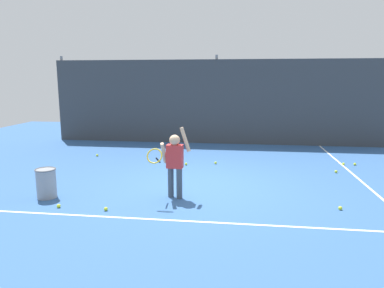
{
  "coord_description": "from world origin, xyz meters",
  "views": [
    {
      "loc": [
        0.79,
        -7.12,
        2.22
      ],
      "look_at": [
        -0.19,
        0.18,
        0.85
      ],
      "focal_mm": 33.01,
      "sensor_mm": 36.0,
      "label": 1
    }
  ],
  "objects_px": {
    "tennis_ball_5": "(186,164)",
    "tennis_ball_6": "(340,208)",
    "ball_hopper": "(46,183)",
    "tennis_ball_0": "(59,206)",
    "tennis_ball_4": "(106,209)",
    "tennis_ball_1": "(97,155)",
    "tennis_ball_8": "(343,164)",
    "tennis_ball_7": "(355,164)",
    "tennis_player": "(174,160)",
    "tennis_ball_3": "(216,163)",
    "tennis_ball_2": "(336,172)"
  },
  "relations": [
    {
      "from": "tennis_ball_5",
      "to": "tennis_ball_6",
      "type": "relative_size",
      "value": 1.0
    },
    {
      "from": "ball_hopper",
      "to": "tennis_ball_0",
      "type": "relative_size",
      "value": 8.52
    },
    {
      "from": "tennis_ball_0",
      "to": "tennis_ball_6",
      "type": "relative_size",
      "value": 1.0
    },
    {
      "from": "tennis_ball_4",
      "to": "tennis_ball_1",
      "type": "bearing_deg",
      "value": 114.27
    },
    {
      "from": "tennis_ball_1",
      "to": "tennis_ball_4",
      "type": "xyz_separation_m",
      "value": [
        1.83,
        -4.07,
        0.0
      ]
    },
    {
      "from": "ball_hopper",
      "to": "tennis_ball_6",
      "type": "distance_m",
      "value": 5.34
    },
    {
      "from": "tennis_ball_1",
      "to": "tennis_ball_5",
      "type": "relative_size",
      "value": 1.0
    },
    {
      "from": "tennis_ball_4",
      "to": "tennis_ball_8",
      "type": "relative_size",
      "value": 1.0
    },
    {
      "from": "tennis_ball_0",
      "to": "tennis_ball_5",
      "type": "height_order",
      "value": "same"
    },
    {
      "from": "ball_hopper",
      "to": "tennis_ball_7",
      "type": "relative_size",
      "value": 8.52
    },
    {
      "from": "tennis_player",
      "to": "tennis_ball_5",
      "type": "relative_size",
      "value": 20.46
    },
    {
      "from": "tennis_ball_1",
      "to": "tennis_player",
      "type": "bearing_deg",
      "value": -48.57
    },
    {
      "from": "tennis_ball_5",
      "to": "tennis_ball_7",
      "type": "distance_m",
      "value": 4.39
    },
    {
      "from": "tennis_player",
      "to": "tennis_ball_3",
      "type": "distance_m",
      "value": 2.92
    },
    {
      "from": "tennis_ball_7",
      "to": "tennis_ball_6",
      "type": "bearing_deg",
      "value": -110.47
    },
    {
      "from": "tennis_ball_7",
      "to": "tennis_ball_8",
      "type": "bearing_deg",
      "value": -179.27
    },
    {
      "from": "tennis_ball_3",
      "to": "tennis_ball_6",
      "type": "relative_size",
      "value": 1.0
    },
    {
      "from": "tennis_player",
      "to": "tennis_ball_6",
      "type": "distance_m",
      "value": 3.03
    },
    {
      "from": "tennis_ball_4",
      "to": "tennis_ball_5",
      "type": "xyz_separation_m",
      "value": [
        0.88,
        3.37,
        0.0
      ]
    },
    {
      "from": "ball_hopper",
      "to": "tennis_ball_2",
      "type": "bearing_deg",
      "value": 23.6
    },
    {
      "from": "tennis_player",
      "to": "tennis_ball_1",
      "type": "relative_size",
      "value": 20.46
    },
    {
      "from": "tennis_ball_4",
      "to": "tennis_ball_5",
      "type": "bearing_deg",
      "value": 75.38
    },
    {
      "from": "tennis_ball_2",
      "to": "tennis_ball_5",
      "type": "xyz_separation_m",
      "value": [
        -3.67,
        0.28,
        0.0
      ]
    },
    {
      "from": "tennis_ball_0",
      "to": "tennis_ball_4",
      "type": "distance_m",
      "value": 0.87
    },
    {
      "from": "tennis_ball_0",
      "to": "tennis_ball_4",
      "type": "relative_size",
      "value": 1.0
    },
    {
      "from": "tennis_ball_5",
      "to": "tennis_ball_8",
      "type": "bearing_deg",
      "value": 7.7
    },
    {
      "from": "tennis_ball_1",
      "to": "tennis_ball_6",
      "type": "bearing_deg",
      "value": -31.01
    },
    {
      "from": "tennis_ball_7",
      "to": "tennis_ball_5",
      "type": "bearing_deg",
      "value": -172.75
    },
    {
      "from": "tennis_ball_1",
      "to": "tennis_ball_0",
      "type": "bearing_deg",
      "value": -76.58
    },
    {
      "from": "tennis_ball_1",
      "to": "tennis_ball_4",
      "type": "relative_size",
      "value": 1.0
    },
    {
      "from": "tennis_ball_0",
      "to": "tennis_ball_6",
      "type": "xyz_separation_m",
      "value": [
        4.85,
        0.55,
        0.0
      ]
    },
    {
      "from": "tennis_ball_3",
      "to": "tennis_ball_5",
      "type": "relative_size",
      "value": 1.0
    },
    {
      "from": "tennis_ball_2",
      "to": "tennis_ball_8",
      "type": "height_order",
      "value": "same"
    },
    {
      "from": "tennis_ball_6",
      "to": "tennis_ball_1",
      "type": "bearing_deg",
      "value": 148.99
    },
    {
      "from": "tennis_ball_4",
      "to": "tennis_ball_8",
      "type": "xyz_separation_m",
      "value": [
        4.94,
        3.92,
        0.0
      ]
    },
    {
      "from": "ball_hopper",
      "to": "tennis_player",
      "type": "bearing_deg",
      "value": 7.32
    },
    {
      "from": "tennis_ball_3",
      "to": "tennis_ball_8",
      "type": "xyz_separation_m",
      "value": [
        3.31,
        0.33,
        0.0
      ]
    },
    {
      "from": "tennis_ball_1",
      "to": "tennis_ball_3",
      "type": "distance_m",
      "value": 3.5
    },
    {
      "from": "tennis_ball_1",
      "to": "tennis_ball_6",
      "type": "xyz_separation_m",
      "value": [
        5.81,
        -3.49,
        0.0
      ]
    },
    {
      "from": "tennis_ball_4",
      "to": "tennis_player",
      "type": "bearing_deg",
      "value": 38.06
    },
    {
      "from": "tennis_ball_2",
      "to": "tennis_ball_3",
      "type": "distance_m",
      "value": 2.96
    },
    {
      "from": "tennis_player",
      "to": "tennis_ball_0",
      "type": "relative_size",
      "value": 20.46
    },
    {
      "from": "ball_hopper",
      "to": "tennis_ball_8",
      "type": "relative_size",
      "value": 8.52
    },
    {
      "from": "tennis_ball_2",
      "to": "tennis_ball_8",
      "type": "distance_m",
      "value": 0.92
    },
    {
      "from": "tennis_ball_2",
      "to": "tennis_ball_7",
      "type": "height_order",
      "value": "same"
    },
    {
      "from": "tennis_player",
      "to": "tennis_ball_2",
      "type": "height_order",
      "value": "tennis_player"
    },
    {
      "from": "tennis_player",
      "to": "tennis_ball_8",
      "type": "height_order",
      "value": "tennis_player"
    },
    {
      "from": "tennis_ball_0",
      "to": "tennis_ball_2",
      "type": "bearing_deg",
      "value": 29.41
    },
    {
      "from": "tennis_player",
      "to": "tennis_ball_3",
      "type": "relative_size",
      "value": 20.46
    },
    {
      "from": "tennis_ball_1",
      "to": "tennis_ball_4",
      "type": "bearing_deg",
      "value": -65.73
    }
  ]
}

